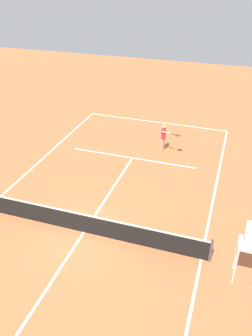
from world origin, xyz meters
TOP-DOWN VIEW (x-y plane):
  - ground_plane at (0.00, 0.00)m, footprint 60.00×60.00m
  - court_lines at (0.00, 0.00)m, footprint 9.89×24.65m
  - tennis_net at (0.00, 0.00)m, footprint 10.49×0.10m
  - player_serving at (-1.49, -8.18)m, footprint 1.22×0.82m
  - tennis_ball at (-0.17, -5.98)m, footprint 0.07×0.07m
  - umpire_chair at (-6.44, 0.41)m, footprint 0.80×0.80m

SIDE VIEW (x-z plane):
  - ground_plane at x=0.00m, z-range 0.00..0.00m
  - court_lines at x=0.00m, z-range 0.00..0.01m
  - tennis_ball at x=-0.17m, z-range 0.00..0.07m
  - tennis_net at x=0.00m, z-range -0.04..1.03m
  - player_serving at x=-1.49m, z-range 0.16..1.85m
  - umpire_chair at x=-6.44m, z-range 0.40..2.81m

